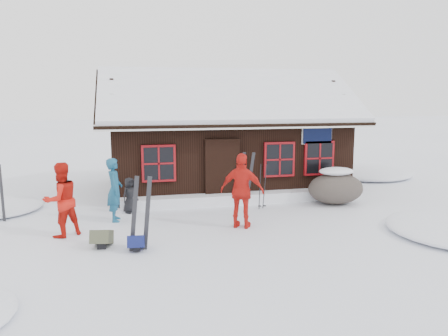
{
  "coord_description": "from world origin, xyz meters",
  "views": [
    {
      "loc": [
        -2.08,
        -10.87,
        3.34
      ],
      "look_at": [
        0.72,
        1.43,
        1.3
      ],
      "focal_mm": 35.0,
      "sensor_mm": 36.0,
      "label": 1
    }
  ],
  "objects": [
    {
      "name": "ground",
      "position": [
        0.0,
        0.0,
        0.0
      ],
      "size": [
        120.0,
        120.0,
        0.0
      ],
      "primitive_type": "plane",
      "color": "white",
      "rests_on": "ground"
    },
    {
      "name": "mountain_hut",
      "position": [
        1.5,
        4.98,
        1.58
      ],
      "size": [
        8.9,
        6.09,
        4.42
      ],
      "color": "black",
      "rests_on": "ground"
    },
    {
      "name": "snow_drift",
      "position": [
        1.5,
        2.25,
        0.17
      ],
      "size": [
        7.6,
        0.6,
        0.35
      ],
      "primitive_type": "cube",
      "color": "white",
      "rests_on": "ground"
    },
    {
      "name": "snow_mounds",
      "position": [
        1.65,
        1.86,
        0.0
      ],
      "size": [
        20.6,
        13.2,
        0.48
      ],
      "color": "white",
      "rests_on": "ground"
    },
    {
      "name": "skier_teal",
      "position": [
        -2.41,
        1.08,
        0.87
      ],
      "size": [
        0.42,
        0.64,
        1.74
      ],
      "primitive_type": "imported",
      "rotation": [
        0.0,
        0.0,
        1.58
      ],
      "color": "navy",
      "rests_on": "ground"
    },
    {
      "name": "skier_orange_left",
      "position": [
        -3.63,
        -0.02,
        0.91
      ],
      "size": [
        1.12,
        1.07,
        1.82
      ],
      "primitive_type": "imported",
      "rotation": [
        0.0,
        0.0,
        3.75
      ],
      "color": "red",
      "rests_on": "ground"
    },
    {
      "name": "skier_orange_right",
      "position": [
        0.81,
        -0.3,
        0.97
      ],
      "size": [
        1.23,
        0.97,
        1.95
      ],
      "primitive_type": "imported",
      "rotation": [
        0.0,
        0.0,
        2.63
      ],
      "color": "red",
      "rests_on": "ground"
    },
    {
      "name": "skier_crouched",
      "position": [
        -2.0,
        1.86,
        0.52
      ],
      "size": [
        0.61,
        0.58,
        1.05
      ],
      "primitive_type": "imported",
      "rotation": [
        0.0,
        0.0,
        0.66
      ],
      "color": "black",
      "rests_on": "ground"
    },
    {
      "name": "boulder",
      "position": [
        4.38,
        1.54,
        0.53
      ],
      "size": [
        1.78,
        1.34,
        1.05
      ],
      "color": "#534942",
      "rests_on": "ground"
    },
    {
      "name": "ski_pair_left",
      "position": [
        -1.81,
        -1.46,
        0.81
      ],
      "size": [
        0.54,
        0.16,
        1.72
      ],
      "rotation": [
        0.0,
        0.0,
        -0.13
      ],
      "color": "black",
      "rests_on": "ground"
    },
    {
      "name": "ski_pair_right",
      "position": [
        1.6,
        2.2,
        0.8
      ],
      "size": [
        0.59,
        0.17,
        1.7
      ],
      "rotation": [
        0.0,
        0.0,
        -0.11
      ],
      "color": "black",
      "rests_on": "ground"
    },
    {
      "name": "ski_poles",
      "position": [
        1.92,
        1.47,
        0.66
      ],
      "size": [
        0.25,
        0.12,
        1.4
      ],
      "color": "black",
      "rests_on": "ground"
    },
    {
      "name": "backpack_blue",
      "position": [
        -1.92,
        -1.44,
        0.13
      ],
      "size": [
        0.4,
        0.51,
        0.26
      ],
      "primitive_type": "cube",
      "rotation": [
        0.0,
        0.0,
        -0.08
      ],
      "color": "#121950",
      "rests_on": "ground"
    },
    {
      "name": "backpack_olive",
      "position": [
        -2.67,
        -1.03,
        0.15
      ],
      "size": [
        0.52,
        0.63,
        0.31
      ],
      "primitive_type": "cube",
      "rotation": [
        0.0,
        0.0,
        -0.17
      ],
      "color": "#484B36",
      "rests_on": "ground"
    }
  ]
}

